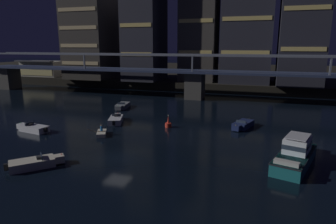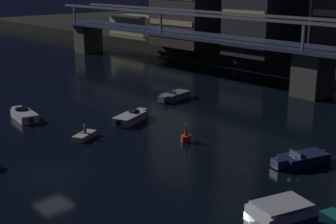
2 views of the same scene
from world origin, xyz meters
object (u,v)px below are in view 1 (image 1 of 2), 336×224
(tower_west_tall, at_px, (144,12))
(tower_east_tall, at_px, (249,4))
(speedboat_near_right, at_px, (33,128))
(channel_buoy, at_px, (168,124))
(tower_west_low, at_px, (92,37))
(speedboat_mid_right, at_px, (116,120))
(river_bridge, at_px, (195,77))
(speedboat_mid_center, at_px, (122,106))
(speedboat_mid_left, at_px, (243,125))
(cabin_cruiser_near_left, at_px, (296,154))
(waterfront_pavilion, at_px, (43,68))
(dinghy_with_paddler, at_px, (102,133))
(tower_central, at_px, (200,6))
(speedboat_near_center, at_px, (35,163))

(tower_west_tall, relative_size, tower_east_tall, 0.93)
(speedboat_near_right, height_order, channel_buoy, channel_buoy)
(tower_west_low, distance_m, speedboat_mid_right, 45.51)
(speedboat_mid_right, bearing_deg, tower_west_tall, 105.03)
(river_bridge, relative_size, speedboat_mid_center, 20.22)
(tower_west_tall, bearing_deg, tower_east_tall, 6.39)
(speedboat_near_right, distance_m, channel_buoy, 18.16)
(river_bridge, bearing_deg, speedboat_mid_left, -60.97)
(tower_west_low, relative_size, cabin_cruiser_near_left, 2.45)
(tower_west_low, xyz_separation_m, waterfront_pavilion, (-17.08, -0.30, -9.04))
(river_bridge, distance_m, dinghy_with_paddler, 30.57)
(speedboat_mid_left, distance_m, speedboat_mid_center, 22.92)
(tower_central, distance_m, cabin_cruiser_near_left, 54.48)
(river_bridge, height_order, tower_west_low, tower_west_low)
(speedboat_mid_left, xyz_separation_m, speedboat_mid_right, (-18.17, -2.73, 0.00))
(tower_west_low, xyz_separation_m, speedboat_mid_left, (43.39, -32.83, -13.06))
(speedboat_near_center, relative_size, channel_buoy, 2.52)
(speedboat_mid_center, bearing_deg, channel_buoy, -39.63)
(tower_east_tall, bearing_deg, river_bridge, -122.20)
(river_bridge, xyz_separation_m, speedboat_mid_right, (-6.73, -23.35, -4.20))
(speedboat_mid_center, bearing_deg, river_bridge, 52.82)
(speedboat_near_right, bearing_deg, channel_buoy, 23.99)
(speedboat_near_center, relative_size, speedboat_mid_left, 0.86)
(speedboat_mid_right, bearing_deg, channel_buoy, -1.73)
(tower_west_low, distance_m, speedboat_mid_left, 55.96)
(tower_west_low, height_order, speedboat_mid_right, tower_west_low)
(tower_west_tall, height_order, cabin_cruiser_near_left, tower_west_tall)
(waterfront_pavilion, bearing_deg, dinghy_with_paddler, -43.73)
(speedboat_near_center, bearing_deg, river_bridge, 81.37)
(cabin_cruiser_near_left, distance_m, speedboat_mid_left, 13.18)
(waterfront_pavilion, distance_m, dinghy_with_paddler, 60.44)
(tower_central, xyz_separation_m, tower_east_tall, (11.79, 0.52, 0.16))
(speedboat_near_right, bearing_deg, dinghy_with_paddler, 7.27)
(dinghy_with_paddler, bearing_deg, tower_west_low, 122.26)
(tower_east_tall, height_order, channel_buoy, tower_east_tall)
(river_bridge, distance_m, waterfront_pavilion, 50.45)
(tower_west_tall, xyz_separation_m, speedboat_mid_left, (27.70, -32.72, -19.09))
(waterfront_pavilion, bearing_deg, tower_east_tall, 2.99)
(speedboat_near_center, relative_size, speedboat_near_right, 0.85)
(speedboat_mid_left, relative_size, speedboat_mid_right, 1.01)
(cabin_cruiser_near_left, relative_size, dinghy_with_paddler, 3.31)
(tower_west_tall, height_order, waterfront_pavilion, tower_west_tall)
(waterfront_pavilion, bearing_deg, cabin_cruiser_near_left, -33.82)
(speedboat_near_right, xyz_separation_m, speedboat_mid_left, (26.50, 10.36, 0.00))
(tower_west_low, height_order, speedboat_mid_left, tower_west_low)
(tower_west_low, relative_size, speedboat_mid_right, 4.48)
(speedboat_near_right, distance_m, speedboat_mid_left, 28.46)
(speedboat_near_right, bearing_deg, tower_west_tall, 91.59)
(tower_central, height_order, channel_buoy, tower_central)
(river_bridge, xyz_separation_m, dinghy_with_paddler, (-5.45, -29.76, -4.34))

